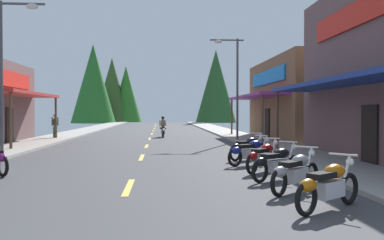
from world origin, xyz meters
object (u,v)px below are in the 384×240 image
(streetlamp_right, at_px, (232,75))
(motorcycle_parked_right_1, at_px, (295,171))
(streetlamp_left, at_px, (9,56))
(motorcycle_parked_right_3, at_px, (264,156))
(motorcycle_parked_right_2, at_px, (277,162))
(motorcycle_parked_right_5, at_px, (248,147))
(motorcycle_parked_right_0, at_px, (328,185))
(rider_cruising_lead, at_px, (163,128))
(pedestrian_by_shop, at_px, (55,124))
(motorcycle_parked_right_4, at_px, (250,151))

(streetlamp_right, distance_m, motorcycle_parked_right_1, 17.77)
(streetlamp_left, bearing_deg, motorcycle_parked_right_3, -27.12)
(motorcycle_parked_right_2, relative_size, motorcycle_parked_right_5, 1.00)
(motorcycle_parked_right_0, height_order, motorcycle_parked_right_3, same)
(motorcycle_parked_right_3, bearing_deg, streetlamp_right, 36.11)
(motorcycle_parked_right_2, height_order, rider_cruising_lead, rider_cruising_lead)
(rider_cruising_lead, bearing_deg, motorcycle_parked_right_2, -173.37)
(streetlamp_left, relative_size, motorcycle_parked_right_1, 3.90)
(motorcycle_parked_right_2, relative_size, motorcycle_parked_right_3, 1.04)
(motorcycle_parked_right_0, bearing_deg, motorcycle_parked_right_3, 52.23)
(streetlamp_left, xyz_separation_m, motorcycle_parked_right_1, (9.18, -8.11, -3.62))
(rider_cruising_lead, xyz_separation_m, pedestrian_by_shop, (-7.35, -1.83, 0.35))
(motorcycle_parked_right_0, bearing_deg, motorcycle_parked_right_1, 54.06)
(motorcycle_parked_right_3, xyz_separation_m, rider_cruising_lead, (-3.04, 18.65, 0.17))
(pedestrian_by_shop, bearing_deg, streetlamp_right, 22.56)
(streetlamp_right, bearing_deg, motorcycle_parked_right_1, -94.68)
(motorcycle_parked_right_1, xyz_separation_m, pedestrian_by_shop, (-10.32, 20.19, 0.52))
(motorcycle_parked_right_1, relative_size, motorcycle_parked_right_2, 0.93)
(motorcycle_parked_right_2, xyz_separation_m, pedestrian_by_shop, (-10.37, 18.41, 0.52))
(motorcycle_parked_right_2, bearing_deg, rider_cruising_lead, 60.11)
(motorcycle_parked_right_0, relative_size, pedestrian_by_shop, 1.01)
(streetlamp_left, xyz_separation_m, motorcycle_parked_right_5, (9.43, -1.39, -3.62))
(motorcycle_parked_right_1, bearing_deg, streetlamp_left, 94.92)
(motorcycle_parked_right_5, height_order, pedestrian_by_shop, pedestrian_by_shop)
(motorcycle_parked_right_2, relative_size, rider_cruising_lead, 0.81)
(motorcycle_parked_right_5, bearing_deg, streetlamp_right, 45.32)
(streetlamp_right, bearing_deg, rider_cruising_lead, 132.99)
(motorcycle_parked_right_5, bearing_deg, motorcycle_parked_right_0, -129.78)
(motorcycle_parked_right_4, xyz_separation_m, rider_cruising_lead, (-2.99, 16.95, 0.17))
(streetlamp_left, height_order, motorcycle_parked_right_1, streetlamp_left)
(motorcycle_parked_right_0, height_order, motorcycle_parked_right_2, same)
(motorcycle_parked_right_5, xyz_separation_m, rider_cruising_lead, (-3.22, 15.30, 0.17))
(motorcycle_parked_right_4, bearing_deg, streetlamp_right, 51.37)
(rider_cruising_lead, bearing_deg, motorcycle_parked_right_1, -174.16)
(motorcycle_parked_right_1, distance_m, pedestrian_by_shop, 22.68)
(rider_cruising_lead, bearing_deg, pedestrian_by_shop, 102.12)
(motorcycle_parked_right_0, distance_m, motorcycle_parked_right_3, 5.19)
(motorcycle_parked_right_4, bearing_deg, motorcycle_parked_right_3, -120.31)
(motorcycle_parked_right_0, bearing_deg, motorcycle_parked_right_2, 52.51)
(streetlamp_left, distance_m, motorcycle_parked_right_2, 11.76)
(rider_cruising_lead, relative_size, pedestrian_by_shop, 1.24)
(motorcycle_parked_right_2, xyz_separation_m, motorcycle_parked_right_5, (0.21, 4.94, 0.00))
(motorcycle_parked_right_3, distance_m, rider_cruising_lead, 18.89)
(motorcycle_parked_right_0, relative_size, motorcycle_parked_right_4, 0.94)
(streetlamp_right, xyz_separation_m, motorcycle_parked_right_2, (-1.37, -15.54, -3.73))
(motorcycle_parked_right_2, distance_m, motorcycle_parked_right_5, 4.94)
(streetlamp_left, relative_size, rider_cruising_lead, 2.95)
(streetlamp_right, distance_m, motorcycle_parked_right_2, 16.04)
(motorcycle_parked_right_2, height_order, pedestrian_by_shop, pedestrian_by_shop)
(streetlamp_left, height_order, motorcycle_parked_right_4, streetlamp_left)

